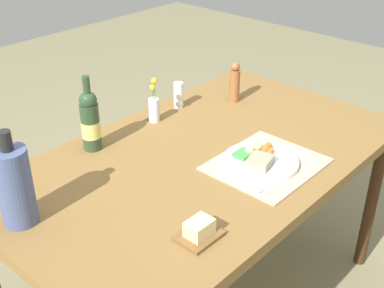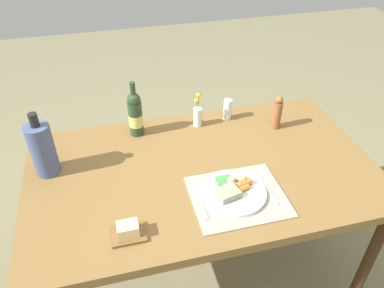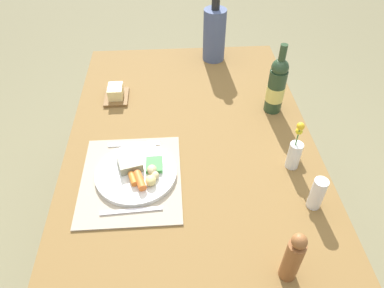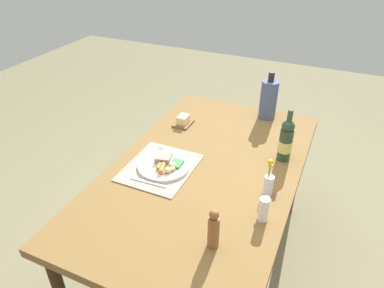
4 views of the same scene
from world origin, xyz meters
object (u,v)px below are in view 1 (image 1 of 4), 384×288
(knife, at_px, (285,148))
(wine_bottle, at_px, (90,121))
(pepper_mill, at_px, (235,83))
(flower_vase, at_px, (154,107))
(salt_shaker, at_px, (179,95))
(fork, at_px, (239,181))
(dining_table, at_px, (205,169))
(butter_dish, at_px, (199,231))
(cooler_bottle, at_px, (15,186))
(dinner_plate, at_px, (260,160))

(knife, distance_m, wine_bottle, 0.74)
(pepper_mill, height_order, flower_vase, flower_vase)
(flower_vase, distance_m, salt_shaker, 0.17)
(fork, height_order, wine_bottle, wine_bottle)
(knife, xyz_separation_m, pepper_mill, (0.23, 0.43, 0.08))
(dining_table, distance_m, knife, 0.32)
(butter_dish, xyz_separation_m, cooler_bottle, (-0.31, 0.45, 0.11))
(dining_table, bearing_deg, knife, -41.45)
(fork, relative_size, butter_dish, 1.46)
(butter_dish, height_order, salt_shaker, salt_shaker)
(cooler_bottle, bearing_deg, wine_bottle, 24.97)
(dinner_plate, height_order, pepper_mill, pepper_mill)
(dining_table, distance_m, dinner_plate, 0.23)
(dinner_plate, relative_size, butter_dish, 2.12)
(dinner_plate, bearing_deg, fork, -172.62)
(knife, xyz_separation_m, flower_vase, (-0.16, 0.55, 0.06))
(flower_vase, xyz_separation_m, cooler_bottle, (-0.75, -0.19, 0.06))
(salt_shaker, bearing_deg, pepper_mill, -32.87)
(wine_bottle, distance_m, pepper_mill, 0.73)
(dinner_plate, xyz_separation_m, salt_shaker, (0.16, 0.56, 0.04))
(dinner_plate, xyz_separation_m, knife, (0.15, -0.01, -0.01))
(dining_table, xyz_separation_m, butter_dish, (-0.37, -0.30, 0.09))
(butter_dish, bearing_deg, flower_vase, 55.71)
(pepper_mill, bearing_deg, wine_bottle, 170.01)
(pepper_mill, relative_size, salt_shaker, 1.60)
(wine_bottle, xyz_separation_m, pepper_mill, (0.71, -0.13, -0.03))
(dining_table, height_order, flower_vase, flower_vase)
(dining_table, xyz_separation_m, pepper_mill, (0.46, 0.22, 0.15))
(pepper_mill, distance_m, cooler_bottle, 1.15)
(fork, relative_size, wine_bottle, 0.64)
(fork, height_order, cooler_bottle, cooler_bottle)
(knife, relative_size, butter_dish, 1.50)
(wine_bottle, bearing_deg, knife, -48.89)
(dining_table, relative_size, fork, 8.37)
(knife, height_order, wine_bottle, wine_bottle)
(dinner_plate, relative_size, fork, 1.45)
(dinner_plate, xyz_separation_m, cooler_bottle, (-0.76, 0.34, 0.11))
(fork, bearing_deg, dining_table, 71.92)
(dinner_plate, bearing_deg, flower_vase, 91.20)
(dining_table, xyz_separation_m, fork, (-0.07, -0.21, 0.07))
(knife, distance_m, pepper_mill, 0.49)
(dinner_plate, bearing_deg, salt_shaker, 73.93)
(fork, height_order, knife, same)
(dinner_plate, xyz_separation_m, fork, (-0.15, -0.02, -0.01))
(dinner_plate, height_order, flower_vase, flower_vase)
(butter_dish, distance_m, flower_vase, 0.79)
(dining_table, xyz_separation_m, salt_shaker, (0.24, 0.37, 0.12))
(dinner_plate, height_order, fork, dinner_plate)
(dinner_plate, distance_m, butter_dish, 0.47)
(wine_bottle, height_order, butter_dish, wine_bottle)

